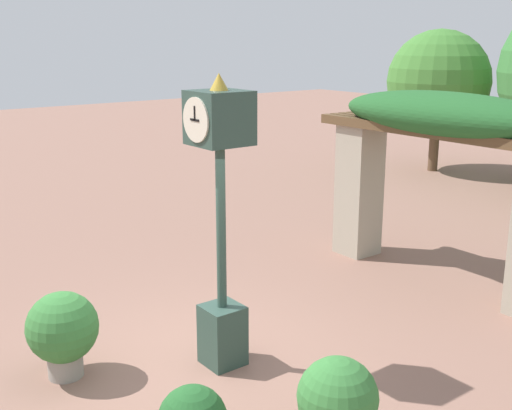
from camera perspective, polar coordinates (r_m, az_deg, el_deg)
ground_plane at (r=7.95m, az=-5.55°, el=-13.87°), size 60.00×60.00×0.00m
pedestal_clock at (r=7.23m, az=-3.15°, el=-0.34°), size 0.59×0.64×3.42m
pergola at (r=10.25m, az=16.30°, el=4.92°), size 4.64×1.22×3.01m
potted_plant_near_right at (r=6.22m, az=7.26°, el=-16.89°), size 0.76×0.76×0.96m
potted_plant_far_right at (r=7.72m, az=-16.81°, el=-10.60°), size 0.82×0.82×1.02m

